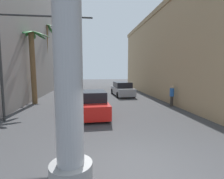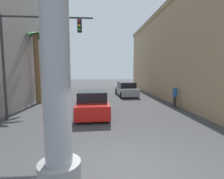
% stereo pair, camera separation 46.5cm
% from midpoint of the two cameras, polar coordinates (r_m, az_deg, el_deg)
% --- Properties ---
extents(ground_plane, '(86.82, 86.82, 0.00)m').
position_cam_midpoint_polar(ground_plane, '(14.92, -3.03, -4.87)').
color(ground_plane, '#424244').
extents(building_right, '(8.50, 26.16, 9.24)m').
position_cam_midpoint_polar(building_right, '(21.42, 23.40, 10.42)').
color(building_right, tan).
rests_on(building_right, ground).
extents(street_lamp, '(2.78, 0.28, 7.48)m').
position_cam_midpoint_polar(street_lamp, '(12.32, 27.00, 13.33)').
color(street_lamp, '#59595E').
rests_on(street_lamp, ground).
extents(traffic_light_mast, '(5.14, 0.32, 5.95)m').
position_cam_midpoint_polar(traffic_light_mast, '(11.06, -26.47, 12.48)').
color(traffic_light_mast, '#333333').
rests_on(traffic_light_mast, ground).
extents(car_lead, '(2.26, 5.17, 1.56)m').
position_cam_midpoint_polar(car_lead, '(11.63, -8.00, -4.56)').
color(car_lead, black).
rests_on(car_lead, ground).
extents(car_far, '(2.18, 4.76, 1.56)m').
position_cam_midpoint_polar(car_far, '(20.01, 2.73, 0.09)').
color(car_far, black).
rests_on(car_far, ground).
extents(palm_tree_mid_left, '(2.66, 2.76, 6.21)m').
position_cam_midpoint_polar(palm_tree_mid_left, '(16.40, -25.15, 8.94)').
color(palm_tree_mid_left, brown).
rests_on(palm_tree_mid_left, ground).
extents(palm_tree_far_left, '(3.36, 3.39, 8.75)m').
position_cam_midpoint_polar(palm_tree_far_left, '(24.36, -21.00, 12.44)').
color(palm_tree_far_left, brown).
rests_on(palm_tree_far_left, ground).
extents(pedestrian_mid_right, '(0.47, 0.47, 1.68)m').
position_cam_midpoint_polar(pedestrian_mid_right, '(14.67, 18.11, -1.49)').
color(pedestrian_mid_right, '#3F3833').
rests_on(pedestrian_mid_right, ground).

